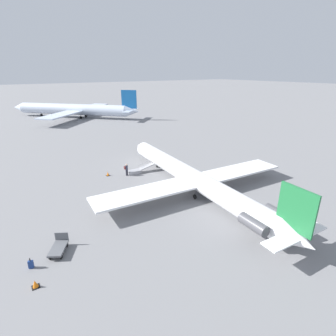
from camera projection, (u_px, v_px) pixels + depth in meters
ground_plane at (189, 188)px, 33.46m from camera, size 600.00×600.00×0.00m
airplane_main at (193, 178)px, 32.10m from camera, size 32.94×25.50×5.96m
airplane_far_left at (75, 109)px, 82.10m from camera, size 34.68×33.41×8.70m
boarding_stairs at (137, 171)px, 38.33m from camera, size 1.29×4.08×1.55m
passenger at (126, 169)px, 37.22m from camera, size 0.36×0.55×1.74m
luggage_cart at (59, 247)px, 21.68m from camera, size 2.45×2.06×1.22m
suitcase at (31, 264)px, 19.93m from camera, size 0.34×0.42×0.88m
traffic_cone_near_stairs at (108, 174)px, 37.42m from camera, size 0.52×0.52×0.57m
traffic_cone_near_cart at (35, 284)px, 18.18m from camera, size 0.52×0.52×0.57m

